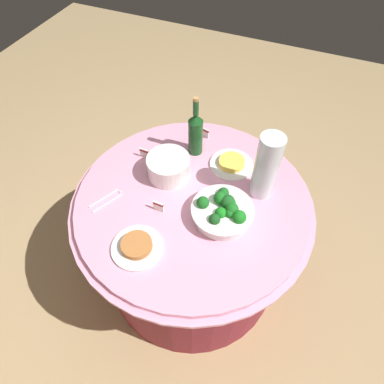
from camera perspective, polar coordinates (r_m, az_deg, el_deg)
ground_plane at (r=2.23m, az=0.00°, el=-12.72°), size 6.00×6.00×0.00m
buffet_table at (r=1.90m, az=0.00°, el=-7.80°), size 1.16×1.16×0.74m
broccoli_bowl at (r=1.51m, az=5.21°, el=-3.14°), size 0.28×0.28×0.11m
plate_stack at (r=1.66m, az=-3.94°, el=4.23°), size 0.21×0.21×0.11m
wine_bottle at (r=1.72m, az=0.60°, el=9.92°), size 0.07×0.07×0.34m
decorative_fruit_vase at (r=1.55m, az=12.24°, el=3.72°), size 0.11×0.11×0.34m
serving_tongs at (r=1.64m, az=-14.06°, el=-1.26°), size 0.11×0.16×0.01m
food_plate_fried_egg at (r=1.74m, az=6.63°, el=4.75°), size 0.22×0.22×0.04m
food_plate_peanuts at (r=1.46m, az=-9.19°, el=-8.95°), size 0.22×0.22×0.04m
label_placard_front at (r=1.78m, az=-7.97°, el=6.52°), size 0.05×0.01×0.05m
label_placard_mid at (r=1.87m, az=2.15°, el=9.98°), size 0.05×0.02×0.05m
label_placard_rear at (r=1.54m, az=-5.64°, el=-2.33°), size 0.05×0.01×0.05m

